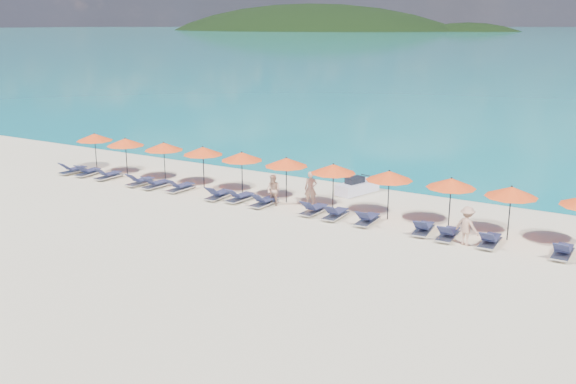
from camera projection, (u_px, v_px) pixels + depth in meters
The scene contains 33 objects.
ground at pixel (251, 236), 26.48m from camera, with size 1400.00×1400.00×0.00m, color beige.
headland_main at pixel (308, 70), 632.80m from camera, with size 374.00×242.00×126.50m.
headland_small at pixel (465, 72), 573.89m from camera, with size 162.00×126.00×85.50m.
jetski at pixel (357, 187), 32.94m from camera, with size 1.56×2.61×0.87m.
beachgoer_a at pixel (311, 189), 30.70m from camera, with size 0.60×0.40×1.65m, color tan.
beachgoer_b at pixel (273, 190), 30.68m from camera, with size 0.73×0.42×1.51m, color tan.
beachgoer_c at pixel (467, 226), 25.22m from camera, with size 1.03×0.48×1.59m, color tan.
umbrella_0 at pixel (95, 137), 37.56m from camera, with size 2.10×2.10×2.28m.
umbrella_1 at pixel (125, 142), 36.03m from camera, with size 2.10×2.10×2.28m.
umbrella_2 at pixel (164, 146), 34.76m from camera, with size 2.10×2.10×2.28m.
umbrella_3 at pixel (203, 151), 33.58m from camera, with size 2.10×2.10×2.28m.
umbrella_4 at pixel (242, 156), 32.22m from camera, with size 2.10×2.10×2.28m.
umbrella_5 at pixel (286, 162), 30.91m from camera, with size 2.10×2.10×2.28m.
umbrella_6 at pixel (333, 169), 29.52m from camera, with size 2.10×2.10×2.28m.
umbrella_7 at pixel (389, 176), 28.21m from camera, with size 2.10×2.10×2.28m.
umbrella_8 at pixel (451, 183), 26.90m from camera, with size 2.10×2.10×2.28m.
umbrella_9 at pixel (511, 192), 25.52m from camera, with size 2.10×2.10×2.28m.
lounger_0 at pixel (73, 170), 37.25m from camera, with size 0.76×1.75×0.66m.
lounger_1 at pixel (88, 172), 36.75m from camera, with size 0.76×1.75×0.66m.
lounger_2 at pixel (108, 175), 35.96m from camera, with size 0.65×1.71×0.66m.
lounger_3 at pixel (140, 181), 34.60m from camera, with size 0.73×1.74×0.66m.
lounger_4 at pixel (156, 184), 34.01m from camera, with size 0.78×1.75×0.66m.
lounger_5 at pixel (180, 187), 33.38m from camera, with size 0.75×1.74×0.66m.
lounger_6 at pixel (218, 195), 31.93m from camera, with size 0.68×1.72×0.66m.
lounger_7 at pixel (240, 197), 31.49m from camera, with size 0.79×1.75×0.66m.
lounger_8 at pixel (264, 201), 30.70m from camera, with size 0.72×1.73×0.66m.
lounger_9 at pixel (314, 209), 29.43m from camera, with size 0.72×1.73×0.66m.
lounger_10 at pixel (336, 214), 28.77m from camera, with size 0.65×1.71×0.66m.
lounger_11 at pixel (367, 219), 27.98m from camera, with size 0.68×1.72×0.66m.
lounger_12 at pixel (423, 228), 26.72m from camera, with size 0.78×1.75×0.66m.
lounger_13 at pixel (448, 234), 26.04m from camera, with size 0.67×1.72×0.66m.
lounger_14 at pixel (490, 240), 25.25m from camera, with size 0.65×1.71×0.66m.
lounger_15 at pixel (563, 251), 24.05m from camera, with size 0.64×1.71×0.66m.
Camera 1 is at (14.27, -20.73, 8.58)m, focal length 40.00 mm.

